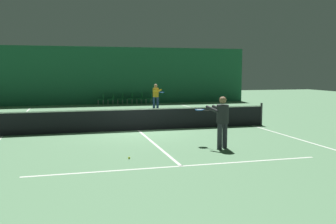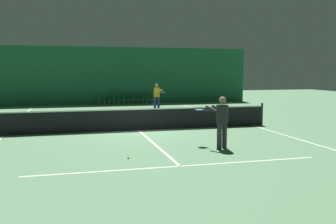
% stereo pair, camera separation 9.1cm
% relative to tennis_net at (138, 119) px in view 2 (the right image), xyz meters
% --- Properties ---
extents(ground_plane, '(60.00, 60.00, 0.00)m').
position_rel_tennis_net_xyz_m(ground_plane, '(0.00, 0.00, -0.51)').
color(ground_plane, '#56845B').
extents(backdrop_curtain, '(23.00, 0.12, 4.44)m').
position_rel_tennis_net_xyz_m(backdrop_curtain, '(0.00, 13.51, 1.71)').
color(backdrop_curtain, '#1E5B3D').
rests_on(backdrop_curtain, ground).
extents(court_line_baseline_far, '(11.00, 0.10, 0.00)m').
position_rel_tennis_net_xyz_m(court_line_baseline_far, '(0.00, 11.90, -0.51)').
color(court_line_baseline_far, silver).
rests_on(court_line_baseline_far, ground).
extents(court_line_service_far, '(8.25, 0.10, 0.00)m').
position_rel_tennis_net_xyz_m(court_line_service_far, '(0.00, 6.40, -0.51)').
color(court_line_service_far, silver).
rests_on(court_line_service_far, ground).
extents(court_line_service_near, '(8.25, 0.10, 0.00)m').
position_rel_tennis_net_xyz_m(court_line_service_near, '(0.00, -6.40, -0.51)').
color(court_line_service_near, silver).
rests_on(court_line_service_near, ground).
extents(court_line_sideline_left, '(0.10, 23.80, 0.00)m').
position_rel_tennis_net_xyz_m(court_line_sideline_left, '(-5.50, 0.00, -0.51)').
color(court_line_sideline_left, silver).
rests_on(court_line_sideline_left, ground).
extents(court_line_sideline_right, '(0.10, 23.80, 0.00)m').
position_rel_tennis_net_xyz_m(court_line_sideline_right, '(5.50, 0.00, -0.51)').
color(court_line_sideline_right, silver).
rests_on(court_line_sideline_right, ground).
extents(court_line_centre, '(0.10, 12.80, 0.00)m').
position_rel_tennis_net_xyz_m(court_line_centre, '(0.00, 0.00, -0.51)').
color(court_line_centre, silver).
rests_on(court_line_centre, ground).
extents(tennis_net, '(12.00, 0.10, 1.07)m').
position_rel_tennis_net_xyz_m(tennis_net, '(0.00, 0.00, 0.00)').
color(tennis_net, black).
rests_on(tennis_net, ground).
extents(player_near, '(0.97, 1.39, 1.74)m').
position_rel_tennis_net_xyz_m(player_near, '(1.99, -4.49, 0.50)').
color(player_near, '#2D2D38').
rests_on(player_near, ground).
extents(player_far, '(0.61, 1.41, 1.72)m').
position_rel_tennis_net_xyz_m(player_far, '(2.78, 8.47, 0.49)').
color(player_far, navy).
rests_on(player_far, ground).
extents(courtside_chair_0, '(0.44, 0.44, 0.84)m').
position_rel_tennis_net_xyz_m(courtside_chair_0, '(-0.44, 12.96, -0.03)').
color(courtside_chair_0, '#99999E').
rests_on(courtside_chair_0, ground).
extents(courtside_chair_1, '(0.44, 0.44, 0.84)m').
position_rel_tennis_net_xyz_m(courtside_chair_1, '(0.30, 12.96, -0.03)').
color(courtside_chair_1, '#99999E').
rests_on(courtside_chair_1, ground).
extents(courtside_chair_2, '(0.44, 0.44, 0.84)m').
position_rel_tennis_net_xyz_m(courtside_chair_2, '(1.05, 12.96, -0.03)').
color(courtside_chair_2, '#99999E').
rests_on(courtside_chair_2, ground).
extents(courtside_chair_3, '(0.44, 0.44, 0.84)m').
position_rel_tennis_net_xyz_m(courtside_chair_3, '(1.80, 12.96, -0.03)').
color(courtside_chair_3, '#99999E').
rests_on(courtside_chair_3, ground).
extents(courtside_chair_4, '(0.44, 0.44, 0.84)m').
position_rel_tennis_net_xyz_m(courtside_chair_4, '(2.55, 12.96, -0.03)').
color(courtside_chair_4, '#99999E').
rests_on(courtside_chair_4, ground).
extents(courtside_chair_5, '(0.44, 0.44, 0.84)m').
position_rel_tennis_net_xyz_m(courtside_chair_5, '(3.30, 12.96, -0.03)').
color(courtside_chair_5, '#99999E').
rests_on(courtside_chair_5, ground).
extents(tennis_ball, '(0.07, 0.07, 0.07)m').
position_rel_tennis_net_xyz_m(tennis_ball, '(-1.24, -5.19, -0.48)').
color(tennis_ball, '#D1DB33').
rests_on(tennis_ball, ground).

